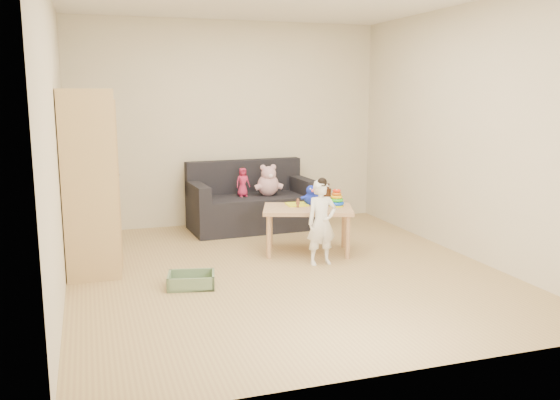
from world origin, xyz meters
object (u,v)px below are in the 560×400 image
object	(u,v)px
wardrobe	(89,180)
sofa	(252,212)
play_table	(308,230)
toddler	(322,224)

from	to	relation	value
wardrobe	sofa	bearing A→B (deg)	30.19
play_table	wardrobe	bearing A→B (deg)	176.56
toddler	play_table	bearing A→B (deg)	85.10
wardrobe	toddler	xyz separation A→B (m)	(2.18, -0.59, -0.45)
toddler	sofa	bearing A→B (deg)	96.64
sofa	toddler	world-z (taller)	toddler
sofa	play_table	world-z (taller)	play_table
sofa	toddler	xyz separation A→B (m)	(0.26, -1.71, 0.20)
wardrobe	sofa	world-z (taller)	wardrobe
sofa	toddler	size ratio (longest dim) A/B	1.83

